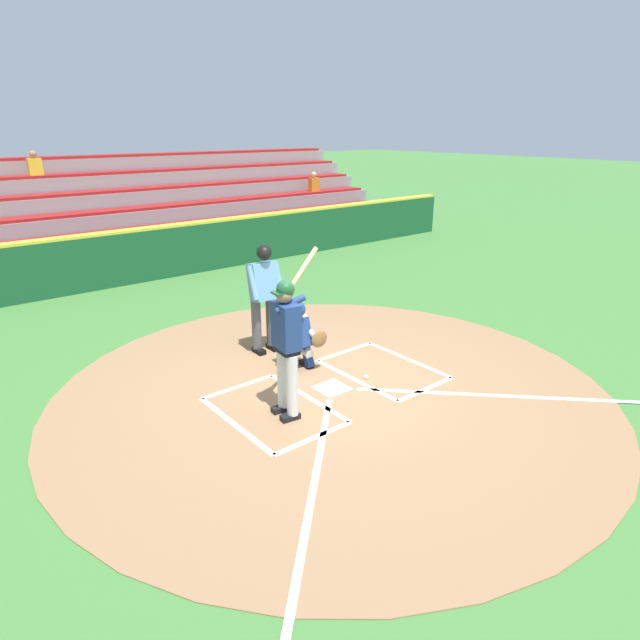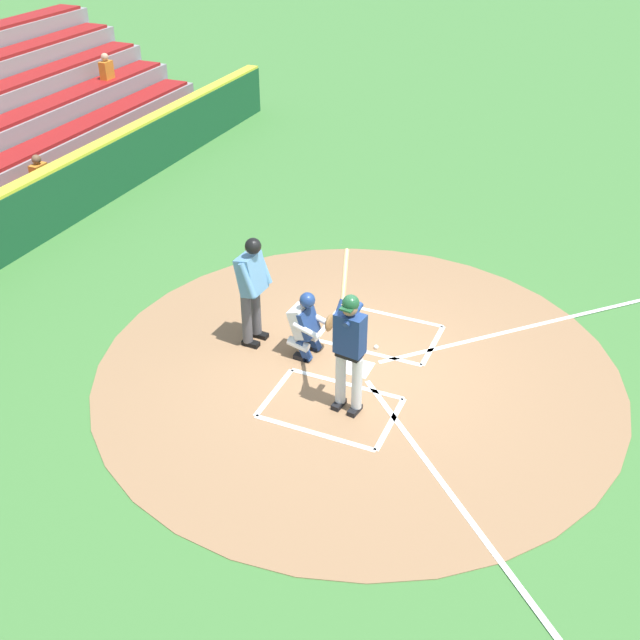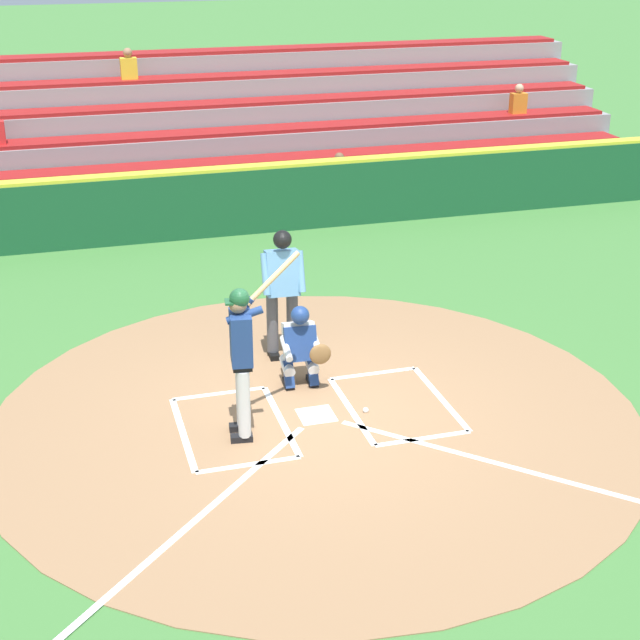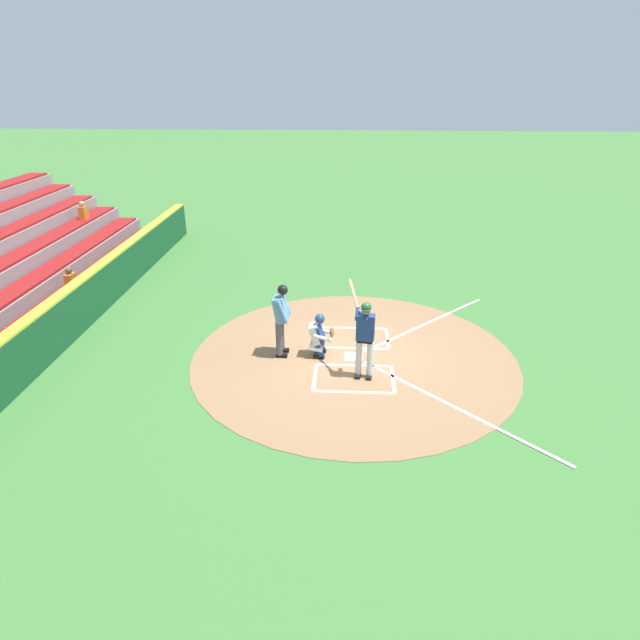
{
  "view_description": "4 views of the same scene",
  "coord_description": "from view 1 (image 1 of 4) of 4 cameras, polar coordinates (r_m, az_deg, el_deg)",
  "views": [
    {
      "loc": [
        4.68,
        5.49,
        3.66
      ],
      "look_at": [
        0.47,
        0.31,
        1.27
      ],
      "focal_mm": 30.59,
      "sensor_mm": 36.0,
      "label": 1
    },
    {
      "loc": [
        8.89,
        3.23,
        6.9
      ],
      "look_at": [
        0.2,
        -0.54,
        0.86
      ],
      "focal_mm": 42.66,
      "sensor_mm": 36.0,
      "label": 2
    },
    {
      "loc": [
        2.85,
        10.02,
        5.73
      ],
      "look_at": [
        -0.28,
        -0.82,
        0.92
      ],
      "focal_mm": 53.87,
      "sensor_mm": 36.0,
      "label": 3
    },
    {
      "loc": [
        11.75,
        -0.2,
        6.38
      ],
      "look_at": [
        -0.18,
        -0.84,
        0.91
      ],
      "focal_mm": 30.12,
      "sensor_mm": 36.0,
      "label": 4
    }
  ],
  "objects": [
    {
      "name": "home_plate_and_chalk",
      "position": [
        7.51,
        5.63,
        -9.43
      ],
      "size": [
        7.93,
        4.91,
        0.01
      ],
      "color": "white",
      "rests_on": "dirt_circle"
    },
    {
      "name": "backstop_wall",
      "position": [
        14.13,
        -18.93,
        6.35
      ],
      "size": [
        22.0,
        0.36,
        1.31
      ],
      "color": "#19512D",
      "rests_on": "ground"
    },
    {
      "name": "catcher",
      "position": [
        8.48,
        -2.28,
        -1.53
      ],
      "size": [
        0.59,
        0.63,
        1.13
      ],
      "color": "black",
      "rests_on": "ground"
    },
    {
      "name": "ground_plane",
      "position": [
        8.08,
        1.23,
        -7.2
      ],
      "size": [
        120.0,
        120.0,
        0.0
      ],
      "primitive_type": "plane",
      "color": "#427A38"
    },
    {
      "name": "bleacher_stand",
      "position": [
        17.65,
        -23.59,
        9.44
      ],
      "size": [
        20.0,
        5.1,
        3.0
      ],
      "color": "gray",
      "rests_on": "ground"
    },
    {
      "name": "plate_umpire",
      "position": [
        9.04,
        -5.9,
        3.0
      ],
      "size": [
        0.6,
        0.43,
        1.86
      ],
      "color": "#4C4C51",
      "rests_on": "ground"
    },
    {
      "name": "batter",
      "position": [
        6.95,
        -3.5,
        -1.95
      ],
      "size": [
        1.0,
        0.62,
        2.13
      ],
      "color": "silver",
      "rests_on": "ground"
    },
    {
      "name": "baseball",
      "position": [
        8.38,
        4.84,
        -5.97
      ],
      "size": [
        0.07,
        0.07,
        0.07
      ],
      "primitive_type": "sphere",
      "color": "white",
      "rests_on": "ground"
    },
    {
      "name": "dirt_circle",
      "position": [
        8.08,
        1.23,
        -7.17
      ],
      "size": [
        8.0,
        8.0,
        0.01
      ],
      "primitive_type": "cylinder",
      "color": "#99704C",
      "rests_on": "ground"
    }
  ]
}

